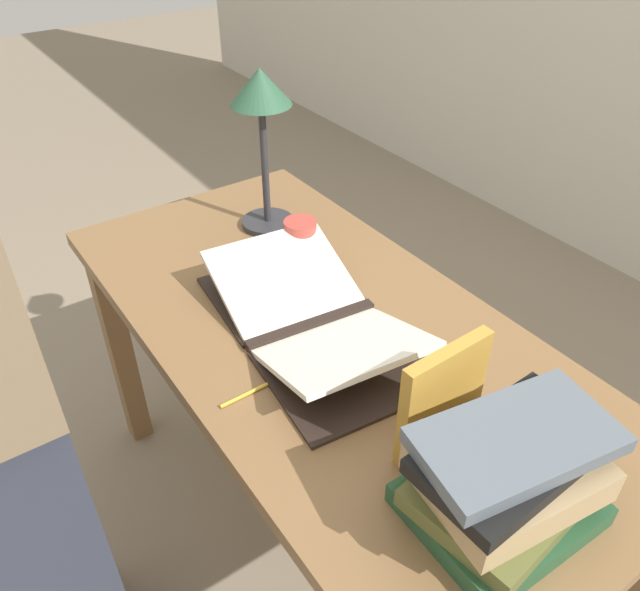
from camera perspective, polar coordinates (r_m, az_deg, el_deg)
ground_plane at (r=1.84m, az=0.43°, el=-20.72°), size 12.00×12.00×0.00m
reading_desk at (r=1.35m, az=0.54°, el=-6.27°), size 1.36×0.65×0.73m
open_book at (r=1.26m, az=-0.78°, el=-2.13°), size 0.58×0.35×0.09m
book_stack_tall at (r=0.95m, az=16.63°, el=-15.63°), size 0.23×0.30×0.18m
book_standing_upright at (r=1.01m, az=11.11°, el=-9.20°), size 0.03×0.17×0.20m
reading_lamp at (r=1.50m, az=-5.35°, el=16.44°), size 0.14×0.14×0.40m
coffee_mug at (r=1.45m, az=-1.88°, el=4.99°), size 0.08×0.11×0.10m
pencil at (r=1.15m, az=-5.70°, el=-8.47°), size 0.01×0.15×0.01m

